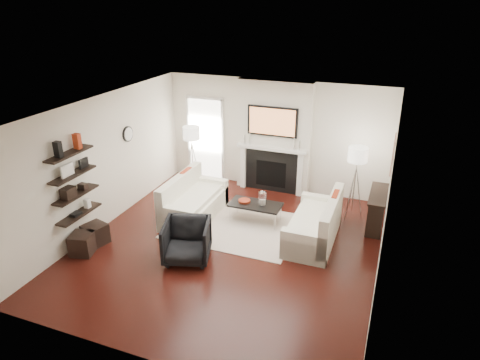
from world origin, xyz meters
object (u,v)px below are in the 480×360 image
(lamp_right_shade, at_px, (358,154))
(ottoman_near, at_px, (95,234))
(coffee_table, at_px, (255,205))
(armchair, at_px, (187,239))
(lamp_left_shade, at_px, (191,133))
(loveseat_left_base, at_px, (195,208))
(loveseat_right_base, at_px, (313,230))

(lamp_right_shade, height_order, ottoman_near, lamp_right_shade)
(coffee_table, xyz_separation_m, ottoman_near, (-2.63, -1.94, -0.20))
(armchair, distance_m, ottoman_near, 1.94)
(armchair, relative_size, ottoman_near, 2.08)
(ottoman_near, bearing_deg, lamp_left_shade, 78.37)
(lamp_left_shade, bearing_deg, loveseat_left_base, -62.36)
(loveseat_right_base, bearing_deg, ottoman_near, -157.47)
(loveseat_right_base, relative_size, ottoman_near, 4.50)
(loveseat_right_base, bearing_deg, loveseat_left_base, 179.05)
(coffee_table, distance_m, ottoman_near, 3.27)
(armchair, distance_m, lamp_right_shade, 3.91)
(lamp_left_shade, bearing_deg, lamp_right_shade, -1.79)
(armchair, xyz_separation_m, ottoman_near, (-1.93, -0.15, -0.22))
(lamp_left_shade, bearing_deg, armchair, -65.47)
(loveseat_right_base, bearing_deg, lamp_left_shade, 157.35)
(armchair, height_order, ottoman_near, armchair)
(loveseat_right_base, distance_m, lamp_right_shade, 1.86)
(loveseat_left_base, height_order, coffee_table, same)
(armchair, bearing_deg, lamp_left_shade, 96.90)
(loveseat_right_base, height_order, lamp_left_shade, lamp_left_shade)
(lamp_right_shade, distance_m, ottoman_near, 5.51)
(loveseat_left_base, relative_size, ottoman_near, 4.50)
(lamp_left_shade, height_order, ottoman_near, lamp_left_shade)
(lamp_left_shade, bearing_deg, ottoman_near, -101.63)
(coffee_table, xyz_separation_m, lamp_right_shade, (1.89, 0.95, 1.05))
(coffee_table, distance_m, lamp_right_shade, 2.36)
(loveseat_left_base, relative_size, armchair, 2.16)
(loveseat_right_base, relative_size, lamp_left_shade, 4.50)
(loveseat_right_base, height_order, lamp_right_shade, lamp_right_shade)
(lamp_right_shade, bearing_deg, loveseat_left_base, -159.19)
(armchair, relative_size, lamp_right_shade, 2.08)
(loveseat_right_base, bearing_deg, coffee_table, 166.71)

